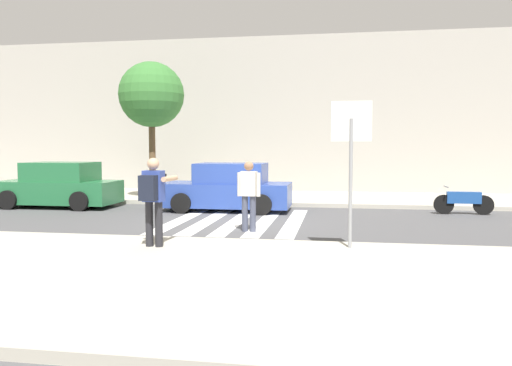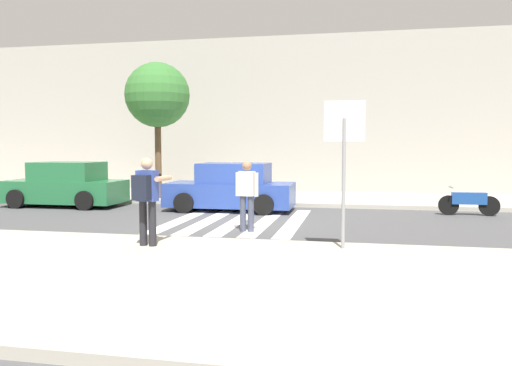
{
  "view_description": "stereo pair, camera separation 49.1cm",
  "coord_description": "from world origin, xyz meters",
  "px_view_note": "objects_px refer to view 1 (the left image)",
  "views": [
    {
      "loc": [
        2.76,
        -13.44,
        2.08
      ],
      "look_at": [
        0.6,
        -0.2,
        1.1
      ],
      "focal_mm": 35.0,
      "sensor_mm": 36.0,
      "label": 1
    },
    {
      "loc": [
        3.25,
        -13.35,
        2.08
      ],
      "look_at": [
        0.6,
        -0.2,
        1.1
      ],
      "focal_mm": 35.0,
      "sensor_mm": 36.0,
      "label": 2
    }
  ],
  "objects_px": {
    "pedestrian_crossing": "(249,192)",
    "parked_car_blue": "(228,189)",
    "motorcycle": "(464,201)",
    "stop_sign": "(351,141)",
    "parked_car_green": "(59,186)",
    "photographer_with_backpack": "(153,194)",
    "street_tree_west": "(151,95)"
  },
  "relations": [
    {
      "from": "photographer_with_backpack",
      "to": "pedestrian_crossing",
      "type": "distance_m",
      "value": 3.12
    },
    {
      "from": "pedestrian_crossing",
      "to": "parked_car_blue",
      "type": "relative_size",
      "value": 0.42
    },
    {
      "from": "stop_sign",
      "to": "parked_car_green",
      "type": "relative_size",
      "value": 0.68
    },
    {
      "from": "stop_sign",
      "to": "street_tree_west",
      "type": "height_order",
      "value": "street_tree_west"
    },
    {
      "from": "parked_car_blue",
      "to": "motorcycle",
      "type": "relative_size",
      "value": 2.33
    },
    {
      "from": "stop_sign",
      "to": "parked_car_green",
      "type": "xyz_separation_m",
      "value": [
        -9.7,
        6.07,
        -1.46
      ]
    },
    {
      "from": "pedestrian_crossing",
      "to": "parked_car_blue",
      "type": "xyz_separation_m",
      "value": [
        -1.36,
        3.82,
        -0.25
      ]
    },
    {
      "from": "pedestrian_crossing",
      "to": "street_tree_west",
      "type": "height_order",
      "value": "street_tree_west"
    },
    {
      "from": "stop_sign",
      "to": "parked_car_green",
      "type": "height_order",
      "value": "stop_sign"
    },
    {
      "from": "motorcycle",
      "to": "parked_car_green",
      "type": "bearing_deg",
      "value": -178.71
    },
    {
      "from": "pedestrian_crossing",
      "to": "motorcycle",
      "type": "relative_size",
      "value": 0.98
    },
    {
      "from": "street_tree_west",
      "to": "photographer_with_backpack",
      "type": "bearing_deg",
      "value": -68.96
    },
    {
      "from": "pedestrian_crossing",
      "to": "motorcycle",
      "type": "height_order",
      "value": "pedestrian_crossing"
    },
    {
      "from": "photographer_with_backpack",
      "to": "parked_car_green",
      "type": "height_order",
      "value": "photographer_with_backpack"
    },
    {
      "from": "pedestrian_crossing",
      "to": "street_tree_west",
      "type": "distance_m",
      "value": 8.07
    },
    {
      "from": "parked_car_green",
      "to": "street_tree_west",
      "type": "bearing_deg",
      "value": 37.62
    },
    {
      "from": "photographer_with_backpack",
      "to": "street_tree_west",
      "type": "height_order",
      "value": "street_tree_west"
    },
    {
      "from": "parked_car_green",
      "to": "parked_car_blue",
      "type": "distance_m",
      "value": 5.96
    },
    {
      "from": "street_tree_west",
      "to": "stop_sign",
      "type": "bearing_deg",
      "value": -48.82
    },
    {
      "from": "stop_sign",
      "to": "pedestrian_crossing",
      "type": "relative_size",
      "value": 1.62
    },
    {
      "from": "photographer_with_backpack",
      "to": "stop_sign",
      "type": "bearing_deg",
      "value": 8.22
    },
    {
      "from": "stop_sign",
      "to": "parked_car_green",
      "type": "distance_m",
      "value": 11.54
    },
    {
      "from": "parked_car_blue",
      "to": "motorcycle",
      "type": "xyz_separation_m",
      "value": [
        7.32,
        0.3,
        -0.31
      ]
    },
    {
      "from": "motorcycle",
      "to": "pedestrian_crossing",
      "type": "bearing_deg",
      "value": -145.36
    },
    {
      "from": "photographer_with_backpack",
      "to": "motorcycle",
      "type": "xyz_separation_m",
      "value": [
        7.34,
        6.92,
        -0.75
      ]
    },
    {
      "from": "parked_car_green",
      "to": "street_tree_west",
      "type": "relative_size",
      "value": 0.81
    },
    {
      "from": "parked_car_green",
      "to": "motorcycle",
      "type": "distance_m",
      "value": 13.29
    },
    {
      "from": "stop_sign",
      "to": "parked_car_blue",
      "type": "xyz_separation_m",
      "value": [
        -3.74,
        6.07,
        -1.46
      ]
    },
    {
      "from": "photographer_with_backpack",
      "to": "parked_car_blue",
      "type": "xyz_separation_m",
      "value": [
        0.02,
        6.62,
        -0.44
      ]
    },
    {
      "from": "stop_sign",
      "to": "street_tree_west",
      "type": "xyz_separation_m",
      "value": [
        -7.08,
        8.09,
        1.79
      ]
    },
    {
      "from": "pedestrian_crossing",
      "to": "motorcycle",
      "type": "xyz_separation_m",
      "value": [
        5.96,
        4.12,
        -0.56
      ]
    },
    {
      "from": "parked_car_blue",
      "to": "street_tree_west",
      "type": "distance_m",
      "value": 5.08
    }
  ]
}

